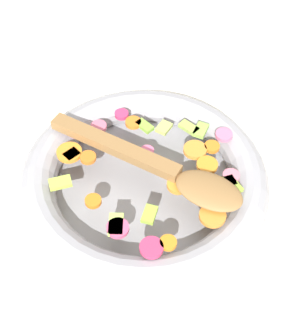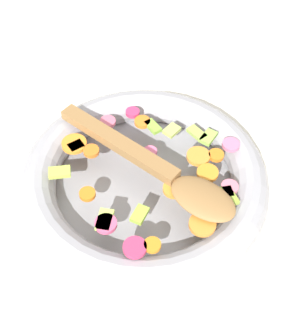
% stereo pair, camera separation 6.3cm
% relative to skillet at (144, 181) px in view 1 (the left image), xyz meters
% --- Properties ---
extents(ground_plane, '(4.00, 4.00, 0.00)m').
position_rel_skillet_xyz_m(ground_plane, '(0.00, 0.00, -0.02)').
color(ground_plane, silver).
extents(skillet, '(0.34, 0.34, 0.05)m').
position_rel_skillet_xyz_m(skillet, '(0.00, 0.00, 0.00)').
color(skillet, gray).
rests_on(skillet, ground_plane).
extents(chopped_vegetables, '(0.24, 0.27, 0.01)m').
position_rel_skillet_xyz_m(chopped_vegetables, '(0.00, -0.01, 0.03)').
color(chopped_vegetables, orange).
rests_on(chopped_vegetables, skillet).
extents(wooden_spoon, '(0.06, 0.29, 0.01)m').
position_rel_skillet_xyz_m(wooden_spoon, '(0.00, -0.03, 0.04)').
color(wooden_spoon, olive).
rests_on(wooden_spoon, chopped_vegetables).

